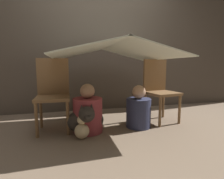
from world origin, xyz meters
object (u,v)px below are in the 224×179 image
object	(u,v)px
chair_right	(159,88)
dog	(86,120)
person_front	(88,113)
person_second	(139,110)
chair_left	(53,91)

from	to	relation	value
chair_right	dog	size ratio (longest dim) A/B	2.03
chair_right	person_front	bearing A→B (deg)	-178.50
chair_right	dog	bearing A→B (deg)	-176.09
chair_right	dog	distance (m)	1.16
person_second	dog	world-z (taller)	person_second
person_front	dog	xyz separation A→B (m)	(-0.03, -0.05, -0.07)
person_second	person_front	bearing A→B (deg)	-179.27
dog	person_front	bearing A→B (deg)	58.62
chair_left	dog	size ratio (longest dim) A/B	2.03
chair_right	person_second	bearing A→B (deg)	-163.37
person_front	person_second	size ratio (longest dim) A/B	1.07
chair_left	person_front	distance (m)	0.51
person_front	chair_left	bearing A→B (deg)	153.28
person_second	dog	size ratio (longest dim) A/B	1.25
chair_left	dog	world-z (taller)	chair_left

